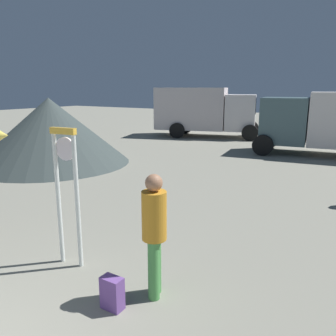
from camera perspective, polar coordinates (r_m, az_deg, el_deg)
The scene contains 5 objects.
standing_clock at distance 5.73m, azimuth -16.40°, elevation -2.54°, with size 0.47×0.14×2.29m.
person_near_clock at distance 4.78m, azimuth -2.28°, elevation -10.20°, with size 0.34×0.34×1.78m.
backpack at distance 4.93m, azimuth -9.16°, elevation -19.78°, with size 0.30×0.22×0.45m.
box_truck_far at distance 21.02m, azimuth 5.91°, elevation 9.54°, with size 6.48×4.06×2.90m.
dome_tent at distance 14.08m, azimuth -18.86°, elevation 5.82°, with size 5.96×5.96×2.53m.
Camera 1 is at (3.63, -0.78, 2.88)m, focal length 36.83 mm.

